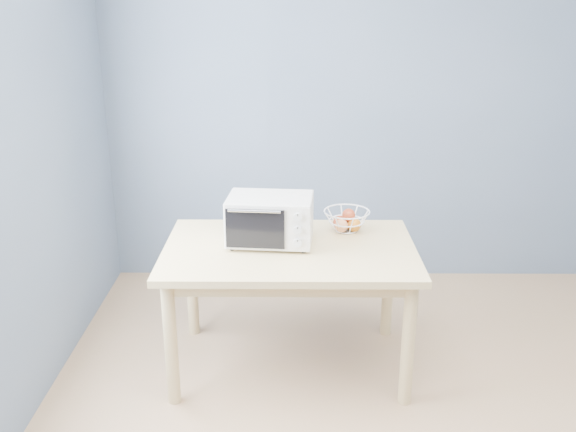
{
  "coord_description": "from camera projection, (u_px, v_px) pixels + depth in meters",
  "views": [
    {
      "loc": [
        -0.65,
        -2.35,
        2.1
      ],
      "look_at": [
        -0.67,
        0.96,
        0.93
      ],
      "focal_mm": 40.0,
      "sensor_mm": 36.0,
      "label": 1
    }
  ],
  "objects": [
    {
      "name": "dining_table",
      "position": [
        290.0,
        264.0,
        3.6
      ],
      "size": [
        1.4,
        0.9,
        0.75
      ],
      "color": "tan",
      "rests_on": "ground"
    },
    {
      "name": "room",
      "position": [
        460.0,
        209.0,
        2.48
      ],
      "size": [
        4.01,
        4.51,
        2.61
      ],
      "color": "#A57F5B",
      "rests_on": "ground"
    },
    {
      "name": "toaster_oven",
      "position": [
        267.0,
        219.0,
        3.57
      ],
      "size": [
        0.49,
        0.37,
        0.28
      ],
      "rotation": [
        0.0,
        0.0,
        -0.08
      ],
      "color": "white",
      "rests_on": "dining_table"
    },
    {
      "name": "fruit_basket",
      "position": [
        346.0,
        220.0,
        3.78
      ],
      "size": [
        0.32,
        0.32,
        0.14
      ],
      "rotation": [
        0.0,
        0.0,
        0.2
      ],
      "color": "white",
      "rests_on": "dining_table"
    }
  ]
}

